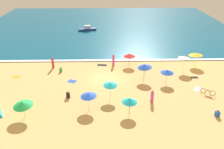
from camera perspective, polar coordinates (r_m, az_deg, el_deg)
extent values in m
plane|color=#E5B26B|center=(32.42, -1.64, -1.05)|extent=(60.00, 60.00, 0.00)
cube|color=#0F567A|center=(58.61, -1.50, 11.98)|extent=(60.00, 44.00, 0.10)
cube|color=white|center=(38.05, -1.59, 3.56)|extent=(57.00, 0.70, 0.01)
cylinder|color=silver|center=(27.69, -0.40, -3.97)|extent=(0.05, 0.05, 1.98)
cone|color=#19B7C6|center=(27.25, -0.41, -2.40)|extent=(2.14, 2.16, 0.46)
cylinder|color=#4C3823|center=(36.21, 4.32, 3.68)|extent=(0.05, 0.05, 1.90)
cone|color=red|center=(35.91, 4.37, 4.81)|extent=(2.22, 2.21, 0.49)
cylinder|color=#4C3823|center=(25.19, 4.33, -7.74)|extent=(0.05, 0.05, 1.84)
cone|color=#19B7C6|center=(24.78, 4.39, -6.35)|extent=(1.71, 1.70, 0.53)
cylinder|color=silver|center=(38.36, 19.77, 3.58)|extent=(0.05, 0.05, 2.02)
cone|color=yellow|center=(38.05, 19.97, 4.76)|extent=(2.93, 2.93, 0.59)
cylinder|color=#4C3823|center=(32.15, 7.96, 0.63)|extent=(0.05, 0.05, 2.20)
cone|color=blue|center=(31.76, 8.06, 2.11)|extent=(2.53, 2.50, 0.68)
cylinder|color=silver|center=(35.99, 17.23, 2.63)|extent=(0.05, 0.05, 2.23)
cone|color=white|center=(35.61, 17.45, 4.10)|extent=(2.53, 2.53, 0.43)
cylinder|color=silver|center=(31.87, 13.34, -0.46)|extent=(0.05, 0.05, 1.86)
cone|color=blue|center=(31.53, 13.49, 0.77)|extent=(2.37, 2.37, 0.45)
cylinder|color=silver|center=(25.99, -5.75, -6.53)|extent=(0.05, 0.05, 1.89)
cone|color=blue|center=(25.55, -5.83, -5.01)|extent=(2.27, 2.26, 0.45)
cylinder|color=silver|center=(26.27, -20.94, -8.07)|extent=(0.05, 0.05, 1.85)
cone|color=green|center=(25.88, -21.21, -6.73)|extent=(2.82, 2.84, 0.69)
torus|color=black|center=(31.09, 21.62, -3.76)|extent=(0.63, 0.45, 0.72)
torus|color=black|center=(30.97, 23.58, -4.27)|extent=(0.63, 0.45, 0.72)
cube|color=white|center=(30.92, 22.67, -3.66)|extent=(0.76, 0.54, 0.36)
cube|color=black|center=(28.57, -10.80, -5.01)|extent=(0.51, 0.51, 0.64)
sphere|color=#DBA884|center=(28.35, -10.88, -4.28)|extent=(0.23, 0.23, 0.23)
cylinder|color=#D84CA5|center=(27.51, 9.90, -5.41)|extent=(0.53, 0.53, 1.37)
sphere|color=#DBA884|center=(27.10, 10.03, -3.99)|extent=(0.24, 0.24, 0.24)
cylinder|color=#D84CA5|center=(36.19, 0.35, 3.43)|extent=(0.55, 0.55, 1.53)
sphere|color=brown|center=(35.84, 0.36, 4.74)|extent=(0.27, 0.27, 0.27)
cube|color=blue|center=(27.46, 24.60, -8.82)|extent=(0.47, 0.47, 0.58)
sphere|color=brown|center=(27.25, 24.75, -8.17)|extent=(0.20, 0.20, 0.20)
cube|color=green|center=(35.15, -12.53, 1.15)|extent=(0.39, 0.39, 0.58)
sphere|color=beige|center=(34.98, -12.59, 1.72)|extent=(0.23, 0.23, 0.23)
cylinder|color=red|center=(36.38, -14.41, 2.69)|extent=(0.51, 0.51, 1.55)
sphere|color=brown|center=(36.04, -14.57, 3.97)|extent=(0.24, 0.24, 0.24)
cube|color=white|center=(31.87, 20.30, -3.40)|extent=(1.46, 1.53, 0.01)
cube|color=blue|center=(32.19, -9.84, -1.68)|extent=(1.40, 1.27, 0.01)
cube|color=black|center=(36.53, -2.46, 2.34)|extent=(1.59, 0.93, 0.01)
cube|color=black|center=(34.74, 19.66, -0.70)|extent=(1.10, 0.64, 0.01)
cube|color=orange|center=(35.58, -22.58, -0.57)|extent=(1.10, 0.85, 0.01)
cube|color=navy|center=(54.62, -6.09, 11.01)|extent=(4.17, 1.83, 0.44)
cube|color=silver|center=(54.46, -6.12, 11.60)|extent=(1.51, 0.89, 0.72)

